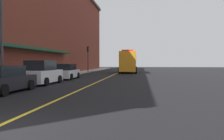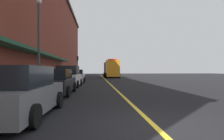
{
  "view_description": "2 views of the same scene",
  "coord_description": "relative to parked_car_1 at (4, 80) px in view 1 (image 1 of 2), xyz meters",
  "views": [
    {
      "loc": [
        3.89,
        -5.41,
        1.75
      ],
      "look_at": [
        0.41,
        21.66,
        0.84
      ],
      "focal_mm": 37.18,
      "sensor_mm": 36.0,
      "label": 1
    },
    {
      "loc": [
        -1.57,
        -4.6,
        1.48
      ],
      "look_at": [
        1.04,
        24.23,
        1.54
      ],
      "focal_mm": 29.17,
      "sensor_mm": 36.0,
      "label": 2
    }
  ],
  "objects": [
    {
      "name": "parked_car_2",
      "position": [
        -0.04,
        5.18,
        0.14
      ],
      "size": [
        2.19,
        4.25,
        1.89
      ],
      "rotation": [
        0.0,
        0.0,
        1.54
      ],
      "color": "silver",
      "rests_on": "ground"
    },
    {
      "name": "parking_meter_0",
      "position": [
        -1.4,
        8.41,
        0.32
      ],
      "size": [
        0.14,
        0.18,
        1.33
      ],
      "color": "#4C4C51",
      "rests_on": "sidewalk_left"
    },
    {
      "name": "utility_truck",
      "position": [
        5.62,
        26.02,
        1.01
      ],
      "size": [
        2.98,
        7.73,
        3.68
      ],
      "rotation": [
        0.0,
        0.0,
        -1.55
      ],
      "color": "orange",
      "rests_on": "ground"
    },
    {
      "name": "lane_center_stripe",
      "position": [
        3.95,
        18.04,
        -0.73
      ],
      "size": [
        0.16,
        70.0,
        0.01
      ],
      "primitive_type": "cube",
      "color": "gold",
      "rests_on": "ground"
    },
    {
      "name": "parked_car_1",
      "position": [
        0.0,
        0.0,
        0.0
      ],
      "size": [
        1.99,
        4.58,
        1.56
      ],
      "rotation": [
        0.0,
        0.0,
        1.56
      ],
      "color": "black",
      "rests_on": "ground"
    },
    {
      "name": "parking_meter_1",
      "position": [
        -1.4,
        8.62,
        0.32
      ],
      "size": [
        0.14,
        0.18,
        1.33
      ],
      "color": "#4C4C51",
      "rests_on": "sidewalk_left"
    },
    {
      "name": "sidewalk_left",
      "position": [
        -2.25,
        18.04,
        -0.66
      ],
      "size": [
        2.4,
        70.0,
        0.15
      ],
      "primitive_type": "cube",
      "color": "#ADA8A0",
      "rests_on": "ground"
    },
    {
      "name": "brick_building_left",
      "position": [
        -7.57,
        17.04,
        7.28
      ],
      "size": [
        9.42,
        64.0,
        16.02
      ],
      "color": "maroon",
      "rests_on": "ground"
    },
    {
      "name": "parked_car_3",
      "position": [
        0.03,
        10.85,
        0.01
      ],
      "size": [
        2.16,
        4.43,
        1.58
      ],
      "rotation": [
        0.0,
        0.0,
        1.59
      ],
      "color": "silver",
      "rests_on": "ground"
    },
    {
      "name": "street_lamp_left",
      "position": [
        -2.0,
        2.96,
        3.66
      ],
      "size": [
        0.44,
        0.44,
        6.94
      ],
      "color": "#33383D",
      "rests_on": "sidewalk_left"
    },
    {
      "name": "ground_plane",
      "position": [
        3.95,
        18.04,
        -0.74
      ],
      "size": [
        112.0,
        112.0,
        0.0
      ],
      "primitive_type": "plane",
      "color": "black"
    },
    {
      "name": "parking_meter_2",
      "position": [
        -1.4,
        4.23,
        0.32
      ],
      "size": [
        0.14,
        0.18,
        1.33
      ],
      "color": "#4C4C51",
      "rests_on": "sidewalk_left"
    },
    {
      "name": "traffic_light_near",
      "position": [
        -1.33,
        26.66,
        2.42
      ],
      "size": [
        0.38,
        0.36,
        4.3
      ],
      "color": "#232326",
      "rests_on": "sidewalk_left"
    }
  ]
}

